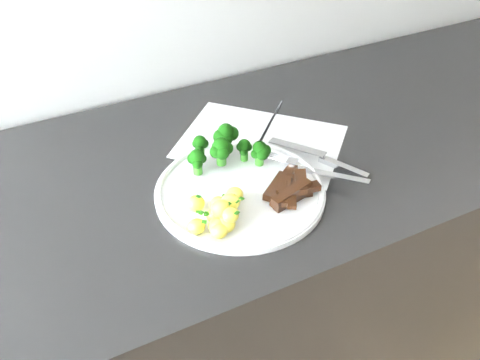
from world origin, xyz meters
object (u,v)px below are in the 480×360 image
object	(u,v)px
recipe_paper	(261,141)
potatoes	(220,213)
plate	(240,190)
fork	(318,170)
counter	(258,308)
broccoli	(226,147)
knife	(330,162)
beef_strips	(290,190)

from	to	relation	value
recipe_paper	potatoes	world-z (taller)	potatoes
plate	fork	size ratio (longest dim) A/B	1.75
counter	plate	distance (m)	0.47
counter	broccoli	distance (m)	0.50
knife	counter	bearing A→B (deg)	137.53
plate	potatoes	distance (m)	0.08
recipe_paper	potatoes	bearing A→B (deg)	-133.69
plate	broccoli	world-z (taller)	broccoli
counter	potatoes	xyz separation A→B (m)	(-0.15, -0.14, 0.47)
recipe_paper	knife	bearing A→B (deg)	-58.73
plate	fork	world-z (taller)	fork
recipe_paper	knife	size ratio (longest dim) A/B	2.05
plate	potatoes	xyz separation A→B (m)	(-0.06, -0.05, 0.02)
recipe_paper	fork	distance (m)	0.15
broccoli	fork	distance (m)	0.16
counter	beef_strips	bearing A→B (deg)	-100.03
plate	beef_strips	world-z (taller)	beef_strips
beef_strips	recipe_paper	bearing A→B (deg)	76.79
plate	beef_strips	size ratio (longest dim) A/B	2.54
broccoli	knife	distance (m)	0.19
beef_strips	potatoes	bearing A→B (deg)	-177.36
broccoli	fork	world-z (taller)	broccoli
counter	recipe_paper	xyz separation A→B (m)	(0.02, 0.04, 0.45)
plate	knife	xyz separation A→B (m)	(0.18, -0.00, 0.00)
counter	beef_strips	world-z (taller)	beef_strips
beef_strips	knife	size ratio (longest dim) A/B	0.64
recipe_paper	beef_strips	xyz separation A→B (m)	(-0.04, -0.17, 0.02)
beef_strips	fork	bearing A→B (deg)	19.63
plate	knife	bearing A→B (deg)	-0.38
knife	recipe_paper	bearing A→B (deg)	121.27
plate	broccoli	size ratio (longest dim) A/B	2.01
counter	recipe_paper	size ratio (longest dim) A/B	6.64
recipe_paper	plate	world-z (taller)	plate
recipe_paper	plate	bearing A→B (deg)	-131.18
beef_strips	fork	world-z (taller)	beef_strips
counter	beef_strips	size ratio (longest dim) A/B	21.29
potatoes	knife	bearing A→B (deg)	12.49
recipe_paper	counter	bearing A→B (deg)	-113.26
broccoli	knife	xyz separation A→B (m)	(0.17, -0.08, -0.04)
fork	plate	bearing A→B (deg)	170.47
recipe_paper	broccoli	xyz separation A→B (m)	(-0.09, -0.05, 0.05)
recipe_paper	broccoli	world-z (taller)	broccoli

